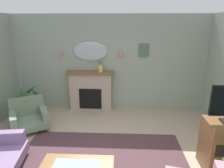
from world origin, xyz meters
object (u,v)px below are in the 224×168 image
object	(u,v)px
armchair_by_coffee_table	(29,116)
potted_plant_corner_palm	(30,102)
mantel_vase_centre	(101,66)
fireplace	(91,91)
wall_mirror	(90,51)
wall_sconce_right	(120,54)
framed_picture	(144,50)
wall_sconce_left	(60,53)

from	to	relation	value
armchair_by_coffee_table	potted_plant_corner_palm	world-z (taller)	potted_plant_corner_palm
mantel_vase_centre	fireplace	bearing A→B (deg)	174.61
wall_mirror	armchair_by_coffee_table	distance (m)	2.35
fireplace	armchair_by_coffee_table	bearing A→B (deg)	-139.59
wall_sconce_right	potted_plant_corner_palm	distance (m)	2.83
fireplace	wall_sconce_right	distance (m)	1.38
armchair_by_coffee_table	wall_mirror	bearing A→B (deg)	43.69
framed_picture	potted_plant_corner_palm	bearing A→B (deg)	-167.63
fireplace	potted_plant_corner_palm	bearing A→B (deg)	-161.75
wall_sconce_left	framed_picture	bearing A→B (deg)	1.46
framed_picture	wall_sconce_left	bearing A→B (deg)	-178.54
wall_mirror	potted_plant_corner_palm	world-z (taller)	wall_mirror
fireplace	mantel_vase_centre	size ratio (longest dim) A/B	3.67
wall_sconce_right	armchair_by_coffee_table	size ratio (longest dim) A/B	0.13
framed_picture	potted_plant_corner_palm	size ratio (longest dim) A/B	0.39
potted_plant_corner_palm	armchair_by_coffee_table	bearing A→B (deg)	-68.70
fireplace	wall_sconce_right	size ratio (longest dim) A/B	9.71
wall_sconce_right	armchair_by_coffee_table	world-z (taller)	wall_sconce_right
wall_mirror	wall_sconce_right	size ratio (longest dim) A/B	6.86
potted_plant_corner_palm	wall_sconce_right	bearing A→B (deg)	14.20
mantel_vase_centre	wall_sconce_left	bearing A→B (deg)	174.04
mantel_vase_centre	potted_plant_corner_palm	world-z (taller)	mantel_vase_centre
wall_sconce_right	wall_sconce_left	bearing A→B (deg)	180.00
mantel_vase_centre	wall_mirror	xyz separation A→B (m)	(-0.30, 0.17, 0.39)
mantel_vase_centre	framed_picture	distance (m)	1.29
wall_mirror	mantel_vase_centre	bearing A→B (deg)	-29.54
armchair_by_coffee_table	mantel_vase_centre	bearing A→B (deg)	34.25
framed_picture	armchair_by_coffee_table	distance (m)	3.47
framed_picture	wall_mirror	bearing A→B (deg)	-179.62
wall_mirror	framed_picture	distance (m)	1.50
armchair_by_coffee_table	potted_plant_corner_palm	xyz separation A→B (m)	(-0.25, 0.63, 0.11)
wall_sconce_left	armchair_by_coffee_table	size ratio (longest dim) A/B	0.13
wall_sconce_left	framed_picture	world-z (taller)	framed_picture
wall_mirror	wall_sconce_left	xyz separation A→B (m)	(-0.85, -0.05, -0.05)
potted_plant_corner_palm	mantel_vase_centre	bearing A→B (deg)	14.74
wall_sconce_right	armchair_by_coffee_table	distance (m)	2.88
armchair_by_coffee_table	wall_sconce_left	bearing A→B (deg)	67.72
mantel_vase_centre	framed_picture	bearing A→B (deg)	8.53
wall_sconce_right	potted_plant_corner_palm	bearing A→B (deg)	-165.80
wall_sconce_right	potted_plant_corner_palm	size ratio (longest dim) A/B	0.15
mantel_vase_centre	framed_picture	xyz separation A→B (m)	(1.20, 0.18, 0.43)
framed_picture	armchair_by_coffee_table	size ratio (longest dim) A/B	0.32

